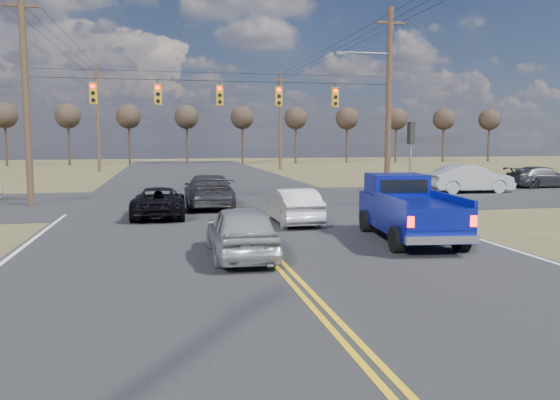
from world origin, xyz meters
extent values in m
plane|color=brown|center=(0.00, 0.00, 0.00)|extent=(160.00, 160.00, 0.00)
cube|color=#28282B|center=(0.00, 10.00, 0.00)|extent=(14.00, 120.00, 0.02)
cube|color=#28282B|center=(0.00, 18.00, 0.00)|extent=(120.00, 12.00, 0.02)
cylinder|color=#473323|center=(-9.00, 18.00, 5.00)|extent=(0.32, 0.32, 10.00)
cube|color=#473323|center=(-9.00, 18.00, 9.20)|extent=(1.60, 0.12, 0.12)
cylinder|color=#473323|center=(9.00, 18.00, 5.00)|extent=(0.32, 0.32, 10.00)
cube|color=#473323|center=(9.00, 18.00, 9.20)|extent=(1.60, 0.12, 0.12)
cylinder|color=black|center=(0.00, 18.00, 6.00)|extent=(18.00, 0.02, 0.02)
cylinder|color=black|center=(0.00, 18.00, 6.40)|extent=(18.00, 0.02, 0.02)
cube|color=#B28C14|center=(-6.00, 18.00, 5.30)|extent=(0.34, 0.24, 1.00)
cylinder|color=#FF0C05|center=(-6.00, 17.86, 5.63)|extent=(0.20, 0.06, 0.20)
cylinder|color=black|center=(-6.00, 17.86, 5.30)|extent=(0.20, 0.06, 0.20)
cylinder|color=black|center=(-6.00, 17.86, 4.97)|extent=(0.20, 0.06, 0.20)
cube|color=black|center=(-6.00, 17.83, 5.74)|extent=(0.24, 0.14, 0.03)
cube|color=#B28C14|center=(-3.00, 18.00, 5.30)|extent=(0.34, 0.24, 1.00)
cylinder|color=#FF0C05|center=(-3.00, 17.86, 5.63)|extent=(0.20, 0.06, 0.20)
cylinder|color=black|center=(-3.00, 17.86, 5.30)|extent=(0.20, 0.06, 0.20)
cylinder|color=black|center=(-3.00, 17.86, 4.97)|extent=(0.20, 0.06, 0.20)
cube|color=black|center=(-3.00, 17.83, 5.74)|extent=(0.24, 0.14, 0.03)
cube|color=#B28C14|center=(0.00, 18.00, 5.30)|extent=(0.34, 0.24, 1.00)
cylinder|color=#FF0C05|center=(0.00, 17.86, 5.63)|extent=(0.20, 0.06, 0.20)
cylinder|color=black|center=(0.00, 17.86, 5.30)|extent=(0.20, 0.06, 0.20)
cylinder|color=black|center=(0.00, 17.86, 4.97)|extent=(0.20, 0.06, 0.20)
cube|color=black|center=(0.00, 17.83, 5.74)|extent=(0.24, 0.14, 0.03)
cube|color=#B28C14|center=(3.00, 18.00, 5.30)|extent=(0.34, 0.24, 1.00)
cylinder|color=#FF0C05|center=(3.00, 17.86, 5.63)|extent=(0.20, 0.06, 0.20)
cylinder|color=black|center=(3.00, 17.86, 5.30)|extent=(0.20, 0.06, 0.20)
cylinder|color=black|center=(3.00, 17.86, 4.97)|extent=(0.20, 0.06, 0.20)
cube|color=black|center=(3.00, 17.83, 5.74)|extent=(0.24, 0.14, 0.03)
cube|color=#B28C14|center=(6.00, 18.00, 5.30)|extent=(0.34, 0.24, 1.00)
cylinder|color=#FF0C05|center=(6.00, 17.86, 5.63)|extent=(0.20, 0.06, 0.20)
cylinder|color=black|center=(6.00, 17.86, 5.30)|extent=(0.20, 0.06, 0.20)
cylinder|color=black|center=(6.00, 17.86, 4.97)|extent=(0.20, 0.06, 0.20)
cube|color=black|center=(6.00, 17.83, 5.74)|extent=(0.24, 0.14, 0.03)
cylinder|color=slate|center=(8.20, 13.50, 1.60)|extent=(0.12, 0.12, 3.20)
cube|color=black|center=(8.20, 13.50, 3.40)|extent=(0.24, 0.34, 1.00)
cylinder|color=slate|center=(7.60, 18.00, 7.60)|extent=(2.80, 0.10, 0.10)
cube|color=slate|center=(6.30, 18.00, 7.55)|extent=(0.55, 0.22, 0.14)
cylinder|color=#473323|center=(-9.00, 46.00, 5.00)|extent=(0.32, 0.32, 10.00)
cube|color=#473323|center=(-9.00, 46.00, 9.20)|extent=(1.60, 0.12, 0.12)
cylinder|color=#473323|center=(9.00, 46.00, 5.00)|extent=(0.32, 0.32, 10.00)
cube|color=#473323|center=(9.00, 46.00, 9.20)|extent=(1.60, 0.12, 0.12)
cylinder|color=black|center=(8.30, 17.00, 9.30)|extent=(0.02, 58.00, 0.02)
cylinder|color=black|center=(9.00, 17.00, 9.30)|extent=(0.02, 58.00, 0.02)
cylinder|color=black|center=(9.70, 17.00, 9.30)|extent=(0.02, 58.00, 0.02)
cylinder|color=#33261C|center=(-21.00, 60.00, 2.75)|extent=(0.28, 0.28, 5.50)
sphere|color=#2D231C|center=(-21.00, 60.00, 5.90)|extent=(3.00, 3.00, 3.00)
cylinder|color=#33261C|center=(-14.00, 60.00, 2.75)|extent=(0.28, 0.28, 5.50)
sphere|color=#2D231C|center=(-14.00, 60.00, 5.90)|extent=(3.00, 3.00, 3.00)
cylinder|color=#33261C|center=(-7.00, 60.00, 2.75)|extent=(0.28, 0.28, 5.50)
sphere|color=#2D231C|center=(-7.00, 60.00, 5.90)|extent=(3.00, 3.00, 3.00)
cylinder|color=#33261C|center=(0.00, 60.00, 2.75)|extent=(0.28, 0.28, 5.50)
sphere|color=#2D231C|center=(0.00, 60.00, 5.90)|extent=(3.00, 3.00, 3.00)
cylinder|color=#33261C|center=(7.00, 60.00, 2.75)|extent=(0.28, 0.28, 5.50)
sphere|color=#2D231C|center=(7.00, 60.00, 5.90)|extent=(3.00, 3.00, 3.00)
cylinder|color=#33261C|center=(14.00, 60.00, 2.75)|extent=(0.28, 0.28, 5.50)
sphere|color=#2D231C|center=(14.00, 60.00, 5.90)|extent=(3.00, 3.00, 3.00)
cylinder|color=#33261C|center=(21.00, 60.00, 2.75)|extent=(0.28, 0.28, 5.50)
sphere|color=#2D231C|center=(21.00, 60.00, 5.90)|extent=(3.00, 3.00, 3.00)
cylinder|color=#33261C|center=(28.00, 60.00, 2.75)|extent=(0.28, 0.28, 5.50)
sphere|color=#2D231C|center=(28.00, 60.00, 5.90)|extent=(3.00, 3.00, 3.00)
cylinder|color=#33261C|center=(35.00, 60.00, 2.75)|extent=(0.28, 0.28, 5.50)
sphere|color=#2D231C|center=(35.00, 60.00, 5.90)|extent=(3.00, 3.00, 3.00)
cylinder|color=#33261C|center=(42.00, 60.00, 2.75)|extent=(0.28, 0.28, 5.50)
sphere|color=#2D231C|center=(42.00, 60.00, 5.90)|extent=(3.00, 3.00, 3.00)
cylinder|color=black|center=(3.46, 4.18, 0.38)|extent=(0.39, 0.79, 0.76)
cylinder|color=black|center=(5.26, 3.97, 0.38)|extent=(0.39, 0.79, 0.76)
cylinder|color=black|center=(3.86, 7.59, 0.38)|extent=(0.39, 0.79, 0.76)
cylinder|color=black|center=(5.66, 7.38, 0.38)|extent=(0.39, 0.79, 0.76)
cube|color=#0D1792|center=(4.56, 5.78, 0.86)|extent=(2.49, 5.34, 0.95)
cube|color=#0D1792|center=(4.72, 7.16, 1.64)|extent=(1.94, 1.81, 0.69)
cube|color=black|center=(4.63, 6.37, 1.64)|extent=(1.52, 0.23, 0.43)
cube|color=#0D1792|center=(3.55, 4.89, 1.43)|extent=(0.46, 3.14, 0.19)
cube|color=#0D1792|center=(5.35, 4.68, 1.43)|extent=(0.46, 3.14, 0.19)
cube|color=#0D1792|center=(4.27, 3.24, 1.05)|extent=(1.90, 0.30, 0.57)
cube|color=silver|center=(4.26, 3.18, 0.52)|extent=(1.96, 0.40, 0.21)
cube|color=#FF0C05|center=(3.43, 3.30, 1.00)|extent=(0.18, 0.08, 0.29)
cube|color=#FF0C05|center=(5.10, 3.11, 1.00)|extent=(0.18, 0.08, 0.29)
imported|color=#999BA1|center=(-0.80, 4.53, 0.71)|extent=(1.73, 4.19, 1.42)
imported|color=black|center=(-3.01, 12.68, 0.61)|extent=(2.17, 4.47, 1.22)
imported|color=silver|center=(1.88, 10.00, 0.66)|extent=(1.45, 4.03, 1.32)
imported|color=#2F2F34|center=(-0.80, 15.50, 0.76)|extent=(2.18, 5.27, 1.52)
imported|color=#A3A7AB|center=(14.66, 19.21, 0.81)|extent=(1.79, 4.97, 1.63)
imported|color=#2C2C30|center=(21.12, 21.40, 0.68)|extent=(2.22, 4.83, 1.37)
camera|label=1|loc=(-2.72, -9.58, 3.12)|focal=35.00mm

